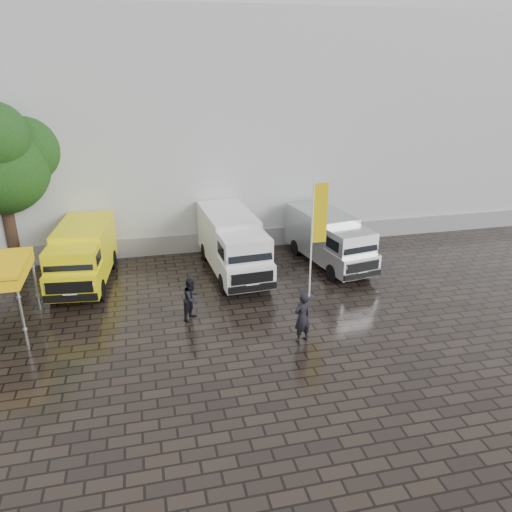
{
  "coord_description": "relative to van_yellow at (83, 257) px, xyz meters",
  "views": [
    {
      "loc": [
        -6.05,
        -17.05,
        9.56
      ],
      "look_at": [
        -1.49,
        2.2,
        1.77
      ],
      "focal_mm": 35.0,
      "sensor_mm": 36.0,
      "label": 1
    }
  ],
  "objects": [
    {
      "name": "hall_plinth",
      "position": [
        10.84,
        2.92,
        -0.8
      ],
      "size": [
        44.0,
        0.15,
        1.0
      ],
      "primitive_type": "cube",
      "color": "gray",
      "rests_on": "ground"
    },
    {
      "name": "person_tent",
      "position": [
        4.38,
        -4.44,
        -0.44
      ],
      "size": [
        1.04,
        1.07,
        1.73
      ],
      "primitive_type": "imported",
      "rotation": [
        0.0,
        0.0,
        0.87
      ],
      "color": "black",
      "rests_on": "ground"
    },
    {
      "name": "van_yellow",
      "position": [
        0.0,
        0.0,
        0.0
      ],
      "size": [
        2.78,
        5.86,
        2.61
      ],
      "primitive_type": null,
      "rotation": [
        0.0,
        0.0,
        -0.11
      ],
      "color": "#F9EB0D",
      "rests_on": "ground"
    },
    {
      "name": "exhibition_hall",
      "position": [
        10.84,
        10.97,
        4.7
      ],
      "size": [
        44.0,
        16.0,
        12.0
      ],
      "primitive_type": "cube",
      "color": "silver",
      "rests_on": "ground"
    },
    {
      "name": "wheelie_bin",
      "position": [
        13.38,
        2.55,
        -0.74
      ],
      "size": [
        0.85,
        0.85,
        1.13
      ],
      "primitive_type": "cube",
      "rotation": [
        0.0,
        0.0,
        0.28
      ],
      "color": "black",
      "rests_on": "ground"
    },
    {
      "name": "flagpole",
      "position": [
        9.68,
        -3.71,
        1.62
      ],
      "size": [
        0.88,
        0.5,
        5.21
      ],
      "color": "black",
      "rests_on": "ground"
    },
    {
      "name": "ground",
      "position": [
        8.84,
        -5.03,
        -1.3
      ],
      "size": [
        120.0,
        120.0,
        0.0
      ],
      "primitive_type": "plane",
      "color": "black",
      "rests_on": "ground"
    },
    {
      "name": "person_front",
      "position": [
        8.04,
        -7.07,
        -0.34
      ],
      "size": [
        0.83,
        0.69,
        1.93
      ],
      "primitive_type": "imported",
      "rotation": [
        0.0,
        0.0,
        3.52
      ],
      "color": "black",
      "rests_on": "ground"
    },
    {
      "name": "van_white",
      "position": [
        6.81,
        -0.33,
        0.09
      ],
      "size": [
        2.55,
        6.58,
        2.8
      ],
      "primitive_type": null,
      "rotation": [
        0.0,
        0.0,
        0.06
      ],
      "color": "white",
      "rests_on": "ground"
    },
    {
      "name": "van_silver",
      "position": [
        11.63,
        -0.36,
        -0.03
      ],
      "size": [
        2.92,
        6.13,
        2.55
      ],
      "primitive_type": null,
      "rotation": [
        0.0,
        0.0,
        0.17
      ],
      "color": "#9DA0A2",
      "rests_on": "ground"
    }
  ]
}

